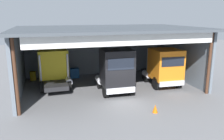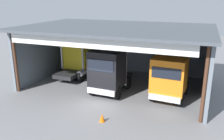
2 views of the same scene
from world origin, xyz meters
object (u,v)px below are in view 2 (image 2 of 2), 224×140
object	(u,v)px
truck_yellow_yard_outside	(77,59)
oil_drum	(74,63)
truck_black_center_right_bay	(108,71)
tool_cart	(107,67)
truck_orange_left_bay	(170,77)
traffic_cone	(102,118)

from	to	relation	value
truck_yellow_yard_outside	oil_drum	bearing A→B (deg)	124.30
truck_yellow_yard_outside	truck_black_center_right_bay	world-z (taller)	truck_black_center_right_bay
truck_black_center_right_bay	tool_cart	bearing A→B (deg)	-64.32
oil_drum	truck_orange_left_bay	bearing A→B (deg)	-25.55
truck_yellow_yard_outside	tool_cart	world-z (taller)	truck_yellow_yard_outside
truck_black_center_right_bay	truck_yellow_yard_outside	bearing A→B (deg)	-32.87
truck_black_center_right_bay	truck_orange_left_bay	bearing A→B (deg)	-170.54
truck_orange_left_bay	tool_cart	bearing A→B (deg)	-32.43
truck_yellow_yard_outside	oil_drum	size ratio (longest dim) A/B	4.96
truck_orange_left_bay	tool_cart	world-z (taller)	truck_orange_left_bay
truck_black_center_right_bay	traffic_cone	world-z (taller)	truck_black_center_right_bay
truck_yellow_yard_outside	tool_cart	distance (m)	3.60
traffic_cone	oil_drum	bearing A→B (deg)	127.30
truck_yellow_yard_outside	tool_cart	bearing A→B (deg)	49.93
truck_orange_left_bay	traffic_cone	bearing A→B (deg)	59.30
tool_cart	traffic_cone	world-z (taller)	tool_cart
tool_cart	truck_orange_left_bay	bearing A→B (deg)	-35.48
oil_drum	truck_yellow_yard_outside	bearing A→B (deg)	-55.09
truck_orange_left_bay	tool_cart	xyz separation A→B (m)	(-7.38, 5.26, -1.34)
tool_cart	traffic_cone	xyz separation A→B (m)	(3.96, -10.37, -0.22)
truck_black_center_right_bay	truck_orange_left_bay	xyz separation A→B (m)	(4.78, 0.63, -0.10)
traffic_cone	truck_black_center_right_bay	bearing A→B (deg)	106.95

